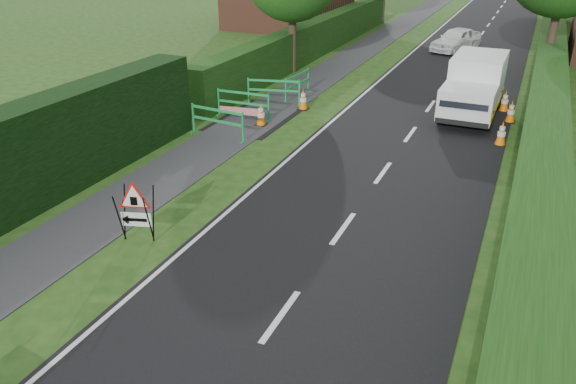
# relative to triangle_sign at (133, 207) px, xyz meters

# --- Properties ---
(ground) EXTENTS (120.00, 120.00, 0.00)m
(ground) POSITION_rel_triangle_sign_xyz_m (1.51, -2.15, -0.84)
(ground) COLOR #1D4212
(ground) RESTS_ON ground
(road_surface) EXTENTS (6.00, 90.00, 0.02)m
(road_surface) POSITION_rel_triangle_sign_xyz_m (4.01, 32.85, -0.84)
(road_surface) COLOR black
(road_surface) RESTS_ON ground
(footpath) EXTENTS (2.00, 90.00, 0.02)m
(footpath) POSITION_rel_triangle_sign_xyz_m (-1.49, 32.85, -0.84)
(footpath) COLOR #2D2D30
(footpath) RESTS_ON ground
(hedge_west_far) EXTENTS (1.00, 24.00, 1.80)m
(hedge_west_far) POSITION_rel_triangle_sign_xyz_m (-3.49, 19.85, -0.84)
(hedge_west_far) COLOR #14380F
(hedge_west_far) RESTS_ON ground
(hedge_east) EXTENTS (1.20, 50.00, 1.50)m
(hedge_east) POSITION_rel_triangle_sign_xyz_m (8.01, 13.85, -0.84)
(hedge_east) COLOR #14380F
(hedge_east) RESTS_ON ground
(triangle_sign) EXTENTS (1.03, 1.03, 1.21)m
(triangle_sign) POSITION_rel_triangle_sign_xyz_m (0.00, 0.00, 0.00)
(triangle_sign) COLOR black
(triangle_sign) RESTS_ON ground
(works_van) EXTENTS (1.86, 4.59, 2.08)m
(works_van) POSITION_rel_triangle_sign_xyz_m (5.56, 12.41, 0.26)
(works_van) COLOR silver
(works_van) RESTS_ON ground
(traffic_cone_0) EXTENTS (0.38, 0.38, 0.79)m
(traffic_cone_0) POSITION_rel_triangle_sign_xyz_m (6.83, 9.53, -0.45)
(traffic_cone_0) COLOR black
(traffic_cone_0) RESTS_ON ground
(traffic_cone_1) EXTENTS (0.38, 0.38, 0.79)m
(traffic_cone_1) POSITION_rel_triangle_sign_xyz_m (6.94, 12.07, -0.45)
(traffic_cone_1) COLOR black
(traffic_cone_1) RESTS_ON ground
(traffic_cone_2) EXTENTS (0.38, 0.38, 0.79)m
(traffic_cone_2) POSITION_rel_triangle_sign_xyz_m (6.63, 13.34, -0.45)
(traffic_cone_2) COLOR black
(traffic_cone_2) RESTS_ON ground
(traffic_cone_3) EXTENTS (0.38, 0.38, 0.79)m
(traffic_cone_3) POSITION_rel_triangle_sign_xyz_m (-0.98, 8.22, -0.45)
(traffic_cone_3) COLOR black
(traffic_cone_3) RESTS_ON ground
(traffic_cone_4) EXTENTS (0.38, 0.38, 0.79)m
(traffic_cone_4) POSITION_rel_triangle_sign_xyz_m (-0.35, 10.53, -0.45)
(traffic_cone_4) COLOR black
(traffic_cone_4) RESTS_ON ground
(ped_barrier_0) EXTENTS (2.09, 0.57, 1.00)m
(ped_barrier_0) POSITION_rel_triangle_sign_xyz_m (-1.76, 6.58, -0.21)
(ped_barrier_0) COLOR green
(ped_barrier_0) RESTS_ON ground
(ped_barrier_1) EXTENTS (2.07, 0.40, 1.00)m
(ped_barrier_1) POSITION_rel_triangle_sign_xyz_m (-1.94, 8.73, -0.21)
(ped_barrier_1) COLOR green
(ped_barrier_1) RESTS_ON ground
(ped_barrier_2) EXTENTS (2.08, 0.86, 1.00)m
(ped_barrier_2) POSITION_rel_triangle_sign_xyz_m (-1.67, 10.72, -0.21)
(ped_barrier_2) COLOR green
(ped_barrier_2) RESTS_ON ground
(ped_barrier_3) EXTENTS (0.49, 2.08, 1.00)m
(ped_barrier_3) POSITION_rel_triangle_sign_xyz_m (-1.17, 11.92, -0.21)
(ped_barrier_3) COLOR green
(ped_barrier_3) RESTS_ON ground
(redwhite_plank) EXTENTS (1.49, 0.24, 0.25)m
(redwhite_plank) POSITION_rel_triangle_sign_xyz_m (-1.75, 8.12, -0.84)
(redwhite_plank) COLOR red
(redwhite_plank) RESTS_ON ground
(hatchback_car) EXTENTS (2.64, 3.96, 1.25)m
(hatchback_car) POSITION_rel_triangle_sign_xyz_m (3.24, 23.92, -0.22)
(hatchback_car) COLOR white
(hatchback_car) RESTS_ON ground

